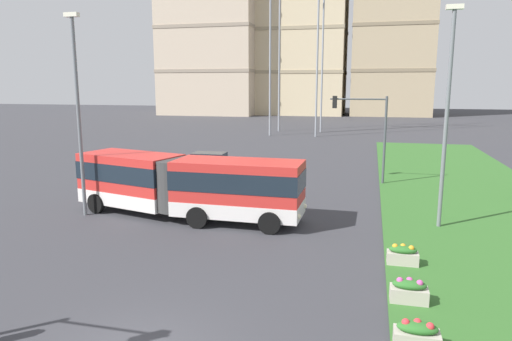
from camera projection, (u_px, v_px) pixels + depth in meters
name	position (u px, v px, depth m)	size (l,w,h in m)	color
articulated_bus	(186.00, 185.00, 22.63)	(12.00, 4.11, 3.00)	red
car_silver_hatch	(211.00, 164.00, 34.00)	(4.48, 2.19, 1.58)	#B7BABF
flower_planter_0	(417.00, 335.00, 11.29)	(1.10, 0.56, 0.74)	#B7AD9E
flower_planter_1	(409.00, 291.00, 13.72)	(1.10, 0.56, 0.74)	#B7AD9E
flower_planter_2	(403.00, 255.00, 16.64)	(1.10, 0.56, 0.74)	#B7AD9E
traffic_light_far_right	(366.00, 124.00, 30.10)	(3.68, 0.28, 5.78)	#474C51
streetlight_left	(78.00, 108.00, 22.31)	(0.70, 0.28, 9.81)	slate
streetlight_median	(447.00, 111.00, 20.22)	(0.70, 0.28, 9.82)	slate
apartment_tower_west	(212.00, 10.00, 102.04)	(21.23, 16.50, 45.90)	#C6B299
apartment_tower_westcentre	(297.00, 12.00, 101.86)	(21.92, 14.91, 44.88)	beige
apartment_tower_centre	(394.00, 9.00, 100.51)	(16.77, 19.97, 45.87)	tan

